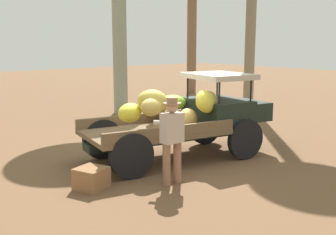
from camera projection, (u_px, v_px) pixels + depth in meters
name	position (u px, v px, depth m)	size (l,w,h in m)	color
ground_plane	(163.00, 159.00, 9.40)	(60.00, 60.00, 0.00)	brown
truck	(190.00, 116.00, 9.40)	(4.63, 2.40, 1.90)	black
farmer	(172.00, 135.00, 7.59)	(0.53, 0.46, 1.63)	#90644D
wooden_crate	(91.00, 178.00, 7.45)	(0.50, 0.51, 0.39)	brown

